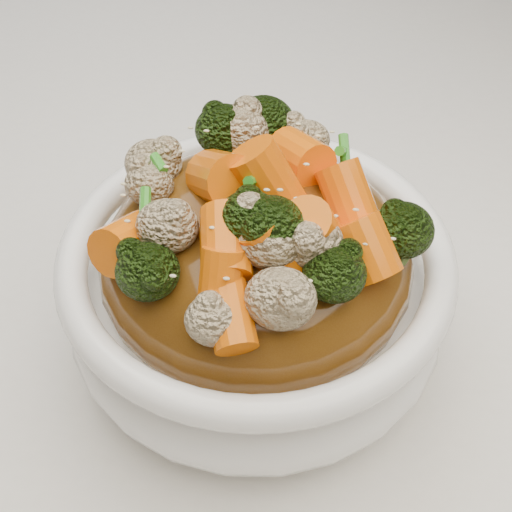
# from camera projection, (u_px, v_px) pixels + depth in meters

# --- Properties ---
(tablecloth) EXTENTS (1.20, 0.80, 0.04)m
(tablecloth) POSITION_uv_depth(u_px,v_px,m) (270.00, 291.00, 0.45)
(tablecloth) COLOR white
(tablecloth) RESTS_ON dining_table
(bowl) EXTENTS (0.22, 0.22, 0.08)m
(bowl) POSITION_uv_depth(u_px,v_px,m) (256.00, 295.00, 0.37)
(bowl) COLOR white
(bowl) RESTS_ON tablecloth
(sauce_base) EXTENTS (0.17, 0.17, 0.08)m
(sauce_base) POSITION_uv_depth(u_px,v_px,m) (256.00, 260.00, 0.35)
(sauce_base) COLOR #5A350F
(sauce_base) RESTS_ON bowl
(carrots) EXTENTS (0.17, 0.17, 0.04)m
(carrots) POSITION_uv_depth(u_px,v_px,m) (256.00, 172.00, 0.31)
(carrots) COLOR orange
(carrots) RESTS_ON sauce_base
(broccoli) EXTENTS (0.17, 0.17, 0.04)m
(broccoli) POSITION_uv_depth(u_px,v_px,m) (256.00, 173.00, 0.31)
(broccoli) COLOR black
(broccoli) RESTS_ON sauce_base
(cauliflower) EXTENTS (0.17, 0.17, 0.03)m
(cauliflower) POSITION_uv_depth(u_px,v_px,m) (256.00, 176.00, 0.31)
(cauliflower) COLOR tan
(cauliflower) RESTS_ON sauce_base
(scallions) EXTENTS (0.13, 0.13, 0.02)m
(scallions) POSITION_uv_depth(u_px,v_px,m) (256.00, 170.00, 0.31)
(scallions) COLOR #2F8C20
(scallions) RESTS_ON sauce_base
(sesame_seeds) EXTENTS (0.15, 0.15, 0.01)m
(sesame_seeds) POSITION_uv_depth(u_px,v_px,m) (256.00, 170.00, 0.31)
(sesame_seeds) COLOR beige
(sesame_seeds) RESTS_ON sauce_base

